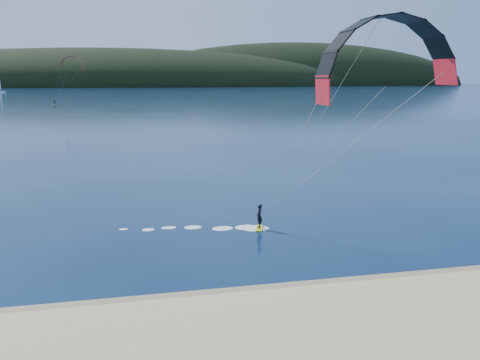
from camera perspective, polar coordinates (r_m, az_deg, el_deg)
The scene contains 6 objects.
ground at distance 20.45m, azimuth -2.84°, elevation -20.29°, with size 1800.00×1800.00×0.00m, color #071537.
wet_sand at distance 24.31m, azimuth -4.52°, elevation -14.55°, with size 220.00×2.50×0.10m.
headland at distance 762.43m, azimuth -11.60°, elevation 11.17°, with size 1200.00×310.00×140.00m.
kitesurfer_near at distance 29.64m, azimuth 16.53°, elevation 10.28°, with size 21.01×9.54×13.55m.
kitesurfer_far at distance 214.86m, azimuth -19.79°, elevation 12.75°, with size 14.12×5.59×18.25m.
sailboat at distance 433.87m, azimuth -27.19°, elevation 9.58°, with size 8.83×5.60×12.42m.
Camera 1 is at (-2.54, -17.06, 10.99)m, focal length 35.06 mm.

